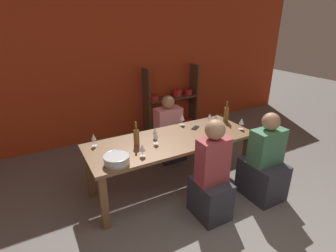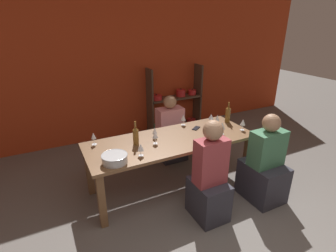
# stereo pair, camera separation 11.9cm
# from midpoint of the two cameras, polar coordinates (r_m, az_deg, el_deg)

# --- Properties ---
(wall_back_red) EXTENTS (8.80, 0.06, 2.70)m
(wall_back_red) POSITION_cam_midpoint_polar(r_m,az_deg,el_deg) (5.12, -10.83, 12.11)
(wall_back_red) COLOR #B23819
(wall_back_red) RESTS_ON ground_plane
(shelf_unit) EXTENTS (1.17, 0.30, 1.33)m
(shelf_unit) POSITION_cam_midpoint_polar(r_m,az_deg,el_deg) (5.59, 1.95, 3.85)
(shelf_unit) COLOR #4C3828
(shelf_unit) RESTS_ON ground_plane
(dining_table) EXTENTS (2.27, 0.85, 0.74)m
(dining_table) POSITION_cam_midpoint_polar(r_m,az_deg,el_deg) (3.53, 1.70, -4.16)
(dining_table) COLOR brown
(dining_table) RESTS_ON ground_plane
(mixing_bowl) EXTENTS (0.29, 0.29, 0.10)m
(mixing_bowl) POSITION_cam_midpoint_polar(r_m,az_deg,el_deg) (2.97, -10.42, -6.93)
(mixing_bowl) COLOR #B7BABC
(mixing_bowl) RESTS_ON dining_table
(wine_bottle_green) EXTENTS (0.08, 0.08, 0.32)m
(wine_bottle_green) POSITION_cam_midpoint_polar(r_m,az_deg,el_deg) (4.12, 13.71, 2.52)
(wine_bottle_green) COLOR brown
(wine_bottle_green) RESTS_ON dining_table
(wine_bottle_dark) EXTENTS (0.07, 0.07, 0.32)m
(wine_bottle_dark) POSITION_cam_midpoint_polar(r_m,az_deg,el_deg) (3.31, -6.02, -2.09)
(wine_bottle_dark) COLOR brown
(wine_bottle_dark) RESTS_ON dining_table
(wine_glass_empty_a) EXTENTS (0.08, 0.08, 0.17)m
(wine_glass_empty_a) POSITION_cam_midpoint_polar(r_m,az_deg,el_deg) (3.67, 12.61, 0.01)
(wine_glass_empty_a) COLOR white
(wine_glass_empty_a) RESTS_ON dining_table
(wine_glass_empty_b) EXTENTS (0.07, 0.07, 0.17)m
(wine_glass_empty_b) POSITION_cam_midpoint_polar(r_m,az_deg,el_deg) (3.89, 16.84, 0.74)
(wine_glass_empty_b) COLOR white
(wine_glass_empty_b) RESTS_ON dining_table
(wine_glass_white_a) EXTENTS (0.07, 0.07, 0.17)m
(wine_glass_white_a) POSITION_cam_midpoint_polar(r_m,az_deg,el_deg) (3.91, 4.23, 1.79)
(wine_glass_white_a) COLOR white
(wine_glass_white_a) RESTS_ON dining_table
(wine_glass_red_a) EXTENTS (0.06, 0.06, 0.15)m
(wine_glass_red_a) POSITION_cam_midpoint_polar(r_m,az_deg,el_deg) (3.48, -1.93, -1.13)
(wine_glass_red_a) COLOR white
(wine_glass_red_a) RESTS_ON dining_table
(wine_glass_empty_c) EXTENTS (0.08, 0.08, 0.16)m
(wine_glass_empty_c) POSITION_cam_midpoint_polar(r_m,az_deg,el_deg) (4.01, 10.22, 1.95)
(wine_glass_empty_c) COLOR white
(wine_glass_empty_c) RESTS_ON dining_table
(wine_glass_red_b) EXTENTS (0.07, 0.07, 0.15)m
(wine_glass_red_b) POSITION_cam_midpoint_polar(r_m,az_deg,el_deg) (3.05, -4.86, -4.72)
(wine_glass_red_b) COLOR white
(wine_glass_red_b) RESTS_ON dining_table
(wine_glass_white_b) EXTENTS (0.07, 0.07, 0.16)m
(wine_glass_white_b) POSITION_cam_midpoint_polar(r_m,az_deg,el_deg) (3.32, -1.79, -2.03)
(wine_glass_white_b) COLOR white
(wine_glass_white_b) RESTS_ON dining_table
(wine_glass_empty_d) EXTENTS (0.07, 0.07, 0.16)m
(wine_glass_empty_d) POSITION_cam_midpoint_polar(r_m,az_deg,el_deg) (3.41, -14.97, -2.20)
(wine_glass_empty_d) COLOR white
(wine_glass_empty_d) RESTS_ON dining_table
(wine_glass_empty_e) EXTENTS (0.07, 0.07, 0.19)m
(wine_glass_empty_e) POSITION_cam_midpoint_polar(r_m,az_deg,el_deg) (3.92, 11.53, 1.66)
(wine_glass_empty_e) COLOR white
(wine_glass_empty_e) RESTS_ON dining_table
(cell_phone) EXTENTS (0.16, 0.14, 0.01)m
(cell_phone) POSITION_cam_midpoint_polar(r_m,az_deg,el_deg) (3.85, 7.02, -0.48)
(cell_phone) COLOR black
(cell_phone) RESTS_ON dining_table
(person_near_a) EXTENTS (0.43, 0.54, 1.18)m
(person_near_a) POSITION_cam_midpoint_polar(r_m,az_deg,el_deg) (3.66, 21.06, -8.73)
(person_near_a) COLOR #2D2D38
(person_near_a) RESTS_ON ground_plane
(person_far_a) EXTENTS (0.43, 0.54, 1.09)m
(person_far_a) POSITION_cam_midpoint_polar(r_m,az_deg,el_deg) (4.44, 1.16, -2.11)
(person_far_a) COLOR #2D2D38
(person_far_a) RESTS_ON ground_plane
(person_near_b) EXTENTS (0.36, 0.45, 1.24)m
(person_near_b) POSITION_cam_midpoint_polar(r_m,az_deg,el_deg) (3.14, 10.07, -12.06)
(person_near_b) COLOR #2D2D38
(person_near_b) RESTS_ON ground_plane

